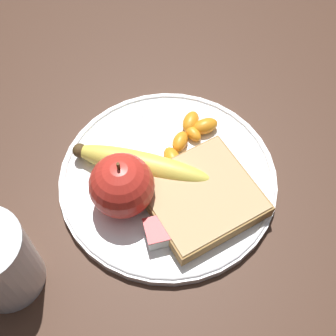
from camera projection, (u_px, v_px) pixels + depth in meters
ground_plane at (168, 181)px, 0.58m from camera, size 3.00×3.00×0.00m
plate at (168, 178)px, 0.58m from camera, size 0.27×0.27×0.01m
apple at (122, 186)px, 0.52m from camera, size 0.07×0.07×0.08m
banana at (141, 165)px, 0.56m from camera, size 0.17×0.12×0.03m
bread_slice at (201, 197)px, 0.55m from camera, size 0.15×0.15×0.02m
fork at (158, 171)px, 0.58m from camera, size 0.03×0.17×0.00m
jam_packet at (163, 231)px, 0.52m from camera, size 0.04×0.03×0.02m
orange_segment_0 at (205, 126)px, 0.60m from camera, size 0.04×0.02×0.02m
orange_segment_1 at (217, 157)px, 0.58m from camera, size 0.03×0.02×0.02m
orange_segment_2 at (180, 141)px, 0.59m from camera, size 0.03×0.03×0.02m
orange_segment_3 at (201, 158)px, 0.58m from camera, size 0.03×0.04×0.02m
orange_segment_4 at (191, 122)px, 0.61m from camera, size 0.03×0.04×0.02m
orange_segment_5 at (172, 158)px, 0.58m from camera, size 0.02×0.03×0.02m
orange_segment_6 at (193, 133)px, 0.60m from camera, size 0.03×0.03×0.01m
orange_segment_7 at (187, 166)px, 0.57m from camera, size 0.03×0.04×0.02m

